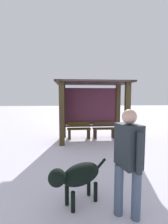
% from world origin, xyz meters
% --- Properties ---
extents(ground_plane, '(60.00, 60.00, 0.00)m').
position_xyz_m(ground_plane, '(0.00, 0.00, 0.00)').
color(ground_plane, white).
extents(bus_shelter, '(3.09, 1.76, 2.51)m').
position_xyz_m(bus_shelter, '(-0.10, 0.20, 1.69)').
color(bus_shelter, '#3A2F1A').
rests_on(bus_shelter, ground).
extents(bench_left_inside, '(1.06, 0.41, 0.74)m').
position_xyz_m(bench_left_inside, '(-0.58, 0.35, 0.33)').
color(bench_left_inside, '#4E3914').
rests_on(bench_left_inside, ground).
extents(bench_center_inside, '(1.06, 0.38, 0.74)m').
position_xyz_m(bench_center_inside, '(0.58, 0.35, 0.33)').
color(bench_center_inside, '#40321C').
rests_on(bench_center_inside, ground).
extents(person_walking, '(0.40, 0.59, 1.67)m').
position_xyz_m(person_walking, '(-0.09, -4.35, 0.97)').
color(person_walking, '#232A2F').
rests_on(person_walking, ground).
extents(dog, '(1.03, 0.69, 0.74)m').
position_xyz_m(dog, '(-0.84, -4.02, 0.52)').
color(dog, black).
rests_on(dog, ground).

